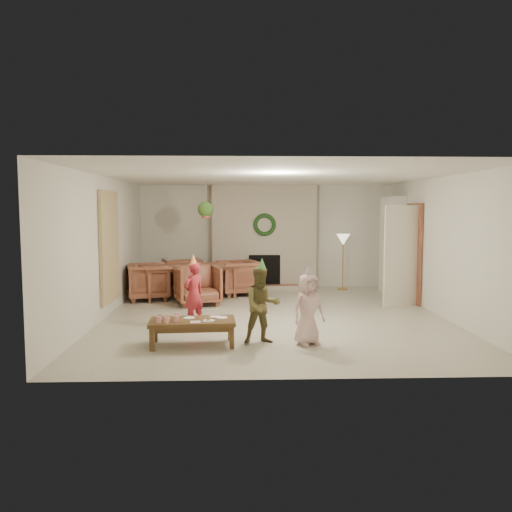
{
  "coord_description": "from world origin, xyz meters",
  "views": [
    {
      "loc": [
        -0.64,
        -9.17,
        1.93
      ],
      "look_at": [
        -0.3,
        0.4,
        1.05
      ],
      "focal_mm": 36.18,
      "sensor_mm": 36.0,
      "label": 1
    }
  ],
  "objects_px": {
    "coffee_table_top": "(192,322)",
    "child_pink": "(308,309)",
    "dining_chair_left": "(148,281)",
    "child_red": "(194,294)",
    "dining_chair_right": "(238,278)",
    "child_plaid": "(262,305)",
    "dining_table": "(189,281)",
    "dining_chair_far": "(182,275)",
    "dining_chair_near": "(198,285)"
  },
  "relations": [
    {
      "from": "dining_chair_right",
      "to": "child_plaid",
      "type": "distance_m",
      "value": 4.22
    },
    {
      "from": "dining_chair_left",
      "to": "dining_chair_right",
      "type": "relative_size",
      "value": 1.0
    },
    {
      "from": "dining_table",
      "to": "dining_chair_near",
      "type": "distance_m",
      "value": 0.89
    },
    {
      "from": "dining_chair_right",
      "to": "child_red",
      "type": "relative_size",
      "value": 0.82
    },
    {
      "from": "dining_table",
      "to": "dining_chair_far",
      "type": "distance_m",
      "value": 0.89
    },
    {
      "from": "dining_chair_near",
      "to": "coffee_table_top",
      "type": "relative_size",
      "value": 0.72
    },
    {
      "from": "coffee_table_top",
      "to": "child_red",
      "type": "bearing_deg",
      "value": 90.51
    },
    {
      "from": "dining_chair_far",
      "to": "child_pink",
      "type": "relative_size",
      "value": 0.85
    },
    {
      "from": "dining_chair_right",
      "to": "child_plaid",
      "type": "relative_size",
      "value": 0.78
    },
    {
      "from": "dining_chair_far",
      "to": "dining_chair_left",
      "type": "height_order",
      "value": "same"
    },
    {
      "from": "dining_chair_right",
      "to": "child_pink",
      "type": "height_order",
      "value": "child_pink"
    },
    {
      "from": "child_red",
      "to": "child_pink",
      "type": "distance_m",
      "value": 2.15
    },
    {
      "from": "dining_chair_right",
      "to": "coffee_table_top",
      "type": "distance_m",
      "value": 4.33
    },
    {
      "from": "dining_chair_near",
      "to": "child_red",
      "type": "relative_size",
      "value": 0.82
    },
    {
      "from": "dining_chair_left",
      "to": "dining_chair_far",
      "type": "bearing_deg",
      "value": -45.0
    },
    {
      "from": "dining_table",
      "to": "dining_chair_near",
      "type": "height_order",
      "value": "dining_chair_near"
    },
    {
      "from": "dining_table",
      "to": "coffee_table_top",
      "type": "distance_m",
      "value": 4.0
    },
    {
      "from": "dining_chair_near",
      "to": "child_pink",
      "type": "bearing_deg",
      "value": -76.29
    },
    {
      "from": "dining_chair_far",
      "to": "dining_chair_left",
      "type": "bearing_deg",
      "value": 45.0
    },
    {
      "from": "dining_chair_near",
      "to": "child_plaid",
      "type": "relative_size",
      "value": 0.78
    },
    {
      "from": "dining_table",
      "to": "dining_chair_right",
      "type": "xyz_separation_m",
      "value": [
        1.06,
        0.31,
        0.04
      ]
    },
    {
      "from": "child_red",
      "to": "child_plaid",
      "type": "bearing_deg",
      "value": 88.96
    },
    {
      "from": "dining_chair_left",
      "to": "coffee_table_top",
      "type": "distance_m",
      "value": 3.94
    },
    {
      "from": "dining_chair_right",
      "to": "dining_chair_near",
      "type": "bearing_deg",
      "value": -51.34
    },
    {
      "from": "child_pink",
      "to": "child_plaid",
      "type": "bearing_deg",
      "value": 145.62
    },
    {
      "from": "child_pink",
      "to": "dining_chair_right",
      "type": "bearing_deg",
      "value": 76.42
    },
    {
      "from": "dining_chair_near",
      "to": "dining_chair_left",
      "type": "bearing_deg",
      "value": 135.0
    },
    {
      "from": "dining_chair_near",
      "to": "dining_chair_right",
      "type": "xyz_separation_m",
      "value": [
        0.82,
        1.16,
        0.0
      ]
    },
    {
      "from": "dining_chair_near",
      "to": "dining_chair_right",
      "type": "height_order",
      "value": "same"
    },
    {
      "from": "coffee_table_top",
      "to": "child_red",
      "type": "distance_m",
      "value": 1.28
    },
    {
      "from": "child_red",
      "to": "dining_chair_right",
      "type": "bearing_deg",
      "value": -146.98
    },
    {
      "from": "child_red",
      "to": "dining_chair_far",
      "type": "bearing_deg",
      "value": -124.08
    },
    {
      "from": "dining_chair_left",
      "to": "child_pink",
      "type": "relative_size",
      "value": 0.85
    },
    {
      "from": "dining_chair_far",
      "to": "coffee_table_top",
      "type": "height_order",
      "value": "dining_chair_far"
    },
    {
      "from": "coffee_table_top",
      "to": "child_red",
      "type": "xyz_separation_m",
      "value": [
        -0.09,
        1.27,
        0.18
      ]
    },
    {
      "from": "dining_chair_right",
      "to": "dining_table",
      "type": "bearing_deg",
      "value": -90.0
    },
    {
      "from": "dining_chair_far",
      "to": "child_red",
      "type": "distance_m",
      "value": 3.61
    },
    {
      "from": "dining_chair_near",
      "to": "dining_chair_far",
      "type": "relative_size",
      "value": 1.0
    },
    {
      "from": "dining_chair_far",
      "to": "coffee_table_top",
      "type": "distance_m",
      "value": 4.87
    },
    {
      "from": "dining_table",
      "to": "child_plaid",
      "type": "distance_m",
      "value": 4.14
    },
    {
      "from": "dining_table",
      "to": "dining_chair_near",
      "type": "relative_size",
      "value": 2.34
    },
    {
      "from": "coffee_table_top",
      "to": "child_pink",
      "type": "xyz_separation_m",
      "value": [
        1.64,
        -0.01,
        0.17
      ]
    },
    {
      "from": "coffee_table_top",
      "to": "dining_chair_near",
      "type": "bearing_deg",
      "value": 89.59
    },
    {
      "from": "dining_chair_left",
      "to": "dining_chair_right",
      "type": "height_order",
      "value": "same"
    },
    {
      "from": "dining_chair_near",
      "to": "child_red",
      "type": "bearing_deg",
      "value": -103.86
    },
    {
      "from": "dining_table",
      "to": "dining_chair_right",
      "type": "height_order",
      "value": "dining_chair_right"
    },
    {
      "from": "dining_chair_far",
      "to": "dining_chair_left",
      "type": "distance_m",
      "value": 1.25
    },
    {
      "from": "dining_chair_left",
      "to": "child_red",
      "type": "height_order",
      "value": "child_red"
    },
    {
      "from": "dining_table",
      "to": "child_red",
      "type": "height_order",
      "value": "child_red"
    },
    {
      "from": "dining_chair_right",
      "to": "coffee_table_top",
      "type": "xyz_separation_m",
      "value": [
        -0.65,
        -4.28,
        -0.05
      ]
    }
  ]
}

